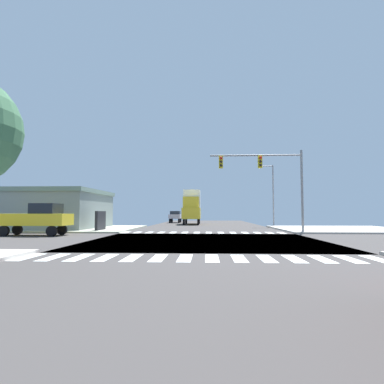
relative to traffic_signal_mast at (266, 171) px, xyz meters
The scene contains 11 objects.
ground 9.92m from the traffic_signal_mast, 125.81° to the right, with size 90.00×90.00×0.05m.
sidewalk_corner_ne 10.74m from the traffic_signal_mast, 32.45° to the left, with size 12.00×12.00×0.14m.
sidewalk_corner_nw 19.34m from the traffic_signal_mast, 164.16° to the left, with size 12.00×12.00×0.14m.
crosswalk_near 15.96m from the traffic_signal_mast, 110.21° to the right, with size 13.50×2.00×0.01m.
crosswalk_far 7.29m from the traffic_signal_mast, behind, with size 13.50×2.00×0.01m.
traffic_signal_mast is the anchor object (origin of this frame).
street_lamp 11.89m from the traffic_signal_mast, 76.64° to the left, with size 1.78×0.32×7.30m.
bank_building 22.84m from the traffic_signal_mast, 166.56° to the left, with size 14.23×9.94×3.93m.
pickup_nearside_1 18.13m from the traffic_signal_mast, 168.95° to the right, with size 5.10×2.00×2.35m.
box_truck_queued_2 20.08m from the traffic_signal_mast, 110.50° to the left, with size 2.40×7.20×4.85m.
sedan_leading_2 27.27m from the traffic_signal_mast, 111.70° to the left, with size 1.80×4.30×1.88m.
Camera 1 is at (0.05, -19.08, 1.71)m, focal length 29.37 mm.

